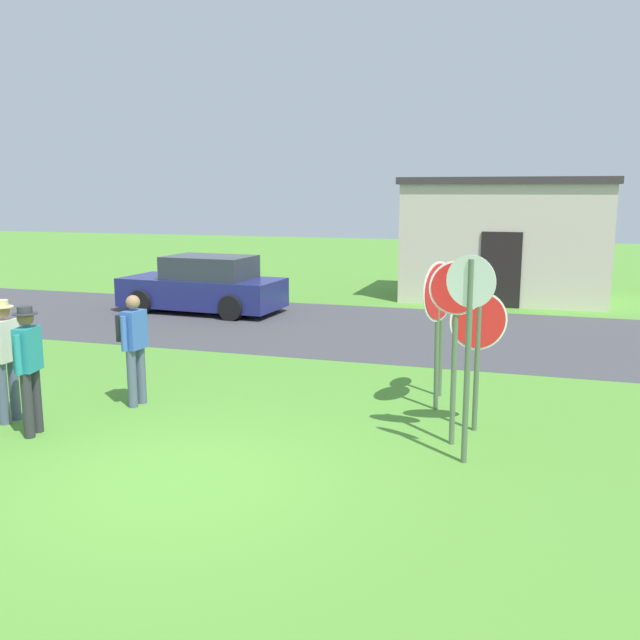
% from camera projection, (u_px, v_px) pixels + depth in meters
% --- Properties ---
extents(ground_plane, '(80.00, 80.00, 0.00)m').
position_uv_depth(ground_plane, '(180.00, 480.00, 7.83)').
color(ground_plane, '#518E33').
extents(street_asphalt, '(60.00, 6.40, 0.01)m').
position_uv_depth(street_asphalt, '(367.00, 329.00, 16.37)').
color(street_asphalt, '#424247').
rests_on(street_asphalt, ground).
extents(building_background, '(5.95, 3.76, 3.58)m').
position_uv_depth(building_background, '(505.00, 239.00, 20.78)').
color(building_background, beige).
rests_on(building_background, ground).
extents(parked_car_on_street, '(4.40, 2.21, 1.51)m').
position_uv_depth(parked_car_on_street, '(204.00, 286.00, 18.62)').
color(parked_car_on_street, navy).
rests_on(parked_car_on_street, ground).
extents(stop_sign_low_front, '(0.58, 0.22, 2.49)m').
position_uv_depth(stop_sign_low_front, '(469.00, 328.00, 8.05)').
color(stop_sign_low_front, '#51664C').
rests_on(stop_sign_low_front, ground).
extents(stop_sign_far_back, '(0.68, 0.19, 2.36)m').
position_uv_depth(stop_sign_far_back, '(456.00, 322.00, 8.73)').
color(stop_sign_far_back, '#51664C').
rests_on(stop_sign_far_back, ground).
extents(stop_sign_rear_right, '(0.34, 0.83, 2.21)m').
position_uv_depth(stop_sign_rear_right, '(438.00, 308.00, 10.11)').
color(stop_sign_rear_right, '#51664C').
rests_on(stop_sign_rear_right, ground).
extents(stop_sign_rear_left, '(0.73, 0.32, 1.91)m').
position_uv_depth(stop_sign_rear_left, '(478.00, 337.00, 9.24)').
color(stop_sign_rear_left, '#51664C').
rests_on(stop_sign_rear_left, ground).
extents(stop_sign_nearest, '(0.17, 0.64, 2.00)m').
position_uv_depth(stop_sign_nearest, '(442.00, 313.00, 10.82)').
color(stop_sign_nearest, '#51664C').
rests_on(stop_sign_nearest, ground).
extents(person_in_blue, '(0.32, 0.57, 1.74)m').
position_uv_depth(person_in_blue, '(5.00, 354.00, 9.65)').
color(person_in_blue, '#4C5670').
rests_on(person_in_blue, ground).
extents(person_with_sunhat, '(0.32, 0.56, 1.74)m').
position_uv_depth(person_with_sunhat, '(29.00, 363.00, 9.12)').
color(person_with_sunhat, '#2D2D33').
rests_on(person_with_sunhat, ground).
extents(person_in_teal, '(0.38, 0.57, 1.69)m').
position_uv_depth(person_in_teal, '(134.00, 342.00, 10.42)').
color(person_in_teal, '#4C5670').
rests_on(person_in_teal, ground).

